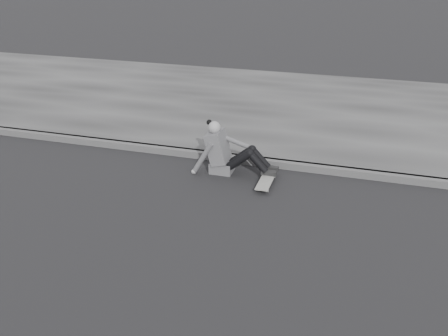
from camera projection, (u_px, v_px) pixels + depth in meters
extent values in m
plane|color=black|center=(299.00, 260.00, 5.97)|extent=(80.00, 80.00, 0.00)
cube|color=#4E4E4E|center=(324.00, 169.00, 8.19)|extent=(24.00, 0.16, 0.12)
cube|color=#3B3B3B|center=(339.00, 113.00, 10.81)|extent=(24.00, 6.00, 0.12)
cylinder|color=gray|center=(258.00, 189.00, 7.60)|extent=(0.03, 0.05, 0.05)
cylinder|color=gray|center=(268.00, 190.00, 7.56)|extent=(0.03, 0.05, 0.05)
cylinder|color=gray|center=(265.00, 175.00, 8.05)|extent=(0.03, 0.05, 0.05)
cylinder|color=gray|center=(274.00, 176.00, 8.01)|extent=(0.03, 0.05, 0.05)
cube|color=#303033|center=(263.00, 188.00, 7.57)|extent=(0.16, 0.04, 0.03)
cube|color=#303033|center=(270.00, 174.00, 8.02)|extent=(0.16, 0.04, 0.03)
cube|color=gray|center=(267.00, 180.00, 7.78)|extent=(0.20, 0.78, 0.02)
cube|color=#555558|center=(222.00, 166.00, 8.20)|extent=(0.36, 0.34, 0.18)
cube|color=#555558|center=(218.00, 147.00, 8.08)|extent=(0.37, 0.40, 0.57)
cube|color=#555558|center=(210.00, 139.00, 8.06)|extent=(0.14, 0.30, 0.20)
cylinder|color=#9B9B9B|center=(215.00, 133.00, 7.99)|extent=(0.09, 0.09, 0.08)
sphere|color=#9B9B9B|center=(214.00, 127.00, 7.96)|extent=(0.20, 0.20, 0.20)
sphere|color=black|center=(209.00, 122.00, 7.97)|extent=(0.09, 0.09, 0.09)
cylinder|color=black|center=(239.00, 160.00, 7.96)|extent=(0.43, 0.13, 0.39)
cylinder|color=black|center=(242.00, 156.00, 8.12)|extent=(0.43, 0.13, 0.39)
cylinder|color=black|center=(258.00, 162.00, 7.89)|extent=(0.35, 0.11, 0.36)
cylinder|color=black|center=(260.00, 158.00, 8.04)|extent=(0.35, 0.11, 0.36)
sphere|color=black|center=(250.00, 153.00, 7.86)|extent=(0.13, 0.13, 0.13)
sphere|color=black|center=(252.00, 149.00, 8.02)|extent=(0.13, 0.13, 0.13)
cube|color=black|center=(269.00, 173.00, 7.91)|extent=(0.24, 0.08, 0.07)
cube|color=black|center=(271.00, 168.00, 8.06)|extent=(0.24, 0.08, 0.07)
cylinder|color=#555558|center=(202.00, 158.00, 8.01)|extent=(0.38, 0.08, 0.58)
sphere|color=#9B9B9B|center=(194.00, 172.00, 8.14)|extent=(0.08, 0.08, 0.08)
cylinder|color=#555558|center=(235.00, 142.00, 8.13)|extent=(0.48, 0.08, 0.21)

